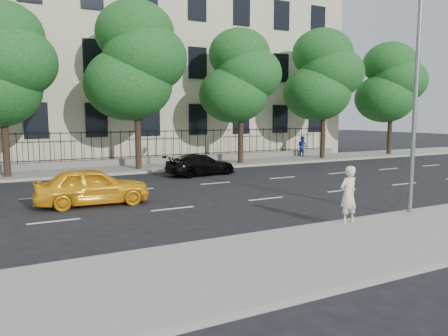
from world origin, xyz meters
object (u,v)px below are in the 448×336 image
Objects in this scene: black_sedan at (201,165)px; woman_near at (348,195)px; yellow_taxi at (92,186)px; street_light at (404,60)px.

black_sedan is 2.37× the size of woman_near.
yellow_taxi is at bearing 120.74° from black_sedan.
woman_near is (-0.89, -12.35, 0.42)m from black_sedan.
yellow_taxi is (-8.88, 6.30, -4.44)m from street_light.
woman_near reaches higher than yellow_taxi.
yellow_taxi is at bearing 144.63° from street_light.
street_light reaches higher than black_sedan.
street_light is 1.98× the size of black_sedan.
woman_near is (6.05, -6.94, 0.30)m from yellow_taxi.
street_light is 4.70× the size of woman_near.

